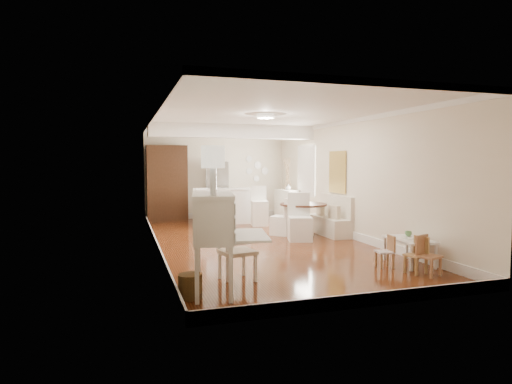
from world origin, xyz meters
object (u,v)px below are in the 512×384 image
kids_table (409,251)px  breakfast_counter (230,206)px  gustavian_armchair (237,251)px  dining_table (303,220)px  slip_chair_far (281,216)px  bar_stool_right (260,206)px  wicker_basket (190,286)px  kids_chair_c (429,256)px  secretary_bureau (213,243)px  kids_chair_b (385,251)px  kids_chair_a (416,255)px  fridge (228,190)px  pantry_cabinet (167,183)px  sideboard (287,205)px  slip_chair_near (300,217)px  bar_stool_left (202,207)px

kids_table → breakfast_counter: bearing=107.1°
gustavian_armchair → dining_table: bearing=-47.5°
slip_chair_far → breakfast_counter: bearing=-119.8°
dining_table → bar_stool_right: size_ratio=1.03×
wicker_basket → slip_chair_far: slip_chair_far is taller
kids_chair_c → dining_table: (-0.39, 4.04, 0.07)m
dining_table → bar_stool_right: (-0.53, 1.86, 0.17)m
secretary_bureau → kids_chair_b: (3.06, 0.49, -0.41)m
wicker_basket → kids_table: bearing=10.4°
slip_chair_far → kids_chair_a: bearing=53.5°
wicker_basket → breakfast_counter: 6.93m
fridge → slip_chair_far: bearing=-81.0°
kids_table → pantry_cabinet: bearing=116.8°
bar_stool_right → fridge: size_ratio=0.62×
kids_chair_c → fridge: bearing=81.6°
kids_chair_a → sideboard: size_ratio=0.62×
bar_stool_right → sideboard: size_ratio=1.13×
wicker_basket → slip_chair_near: 4.57m
dining_table → sideboard: (0.64, 2.68, 0.08)m
fridge → bar_stool_left: bearing=-127.7°
slip_chair_far → fridge: (-0.54, 3.38, 0.44)m
breakfast_counter → fridge: (0.20, 1.05, 0.39)m
sideboard → secretary_bureau: bearing=-126.4°
breakfast_counter → fridge: 1.14m
gustavian_armchair → pantry_cabinet: 7.07m
bar_stool_left → kids_table: bearing=-72.0°
sideboard → kids_chair_c: bearing=-99.2°
bar_stool_left → kids_chair_c: bearing=-76.1°
gustavian_armchair → kids_table: 3.15m
slip_chair_near → bar_stool_right: (-0.17, 2.49, 0.01)m
gustavian_armchair → dining_table: 4.25m
kids_chair_a → pantry_cabinet: pantry_cabinet is taller
kids_table → bar_stool_left: (-2.67, 5.52, 0.30)m
kids_chair_c → kids_chair_a: bearing=99.3°
slip_chair_far → bar_stool_right: bar_stool_right is taller
kids_table → slip_chair_far: (-1.06, 3.53, 0.23)m
kids_chair_a → slip_chair_far: bearing=179.5°
gustavian_armchair → kids_chair_a: (2.85, -0.47, -0.15)m
slip_chair_far → breakfast_counter: 2.45m
secretary_bureau → breakfast_counter: (1.80, 6.42, -0.17)m
kids_chair_c → slip_chair_far: (-0.88, 4.26, 0.14)m
kids_table → fridge: fridge is taller
kids_chair_a → kids_chair_c: bearing=16.8°
bar_stool_right → fridge: fridge is taller
secretary_bureau → pantry_cabinet: 7.51m
gustavian_armchair → kids_table: (3.14, 0.08, -0.23)m
gustavian_armchair → dining_table: size_ratio=0.79×
kids_chair_c → sideboard: size_ratio=0.66×
gustavian_armchair → bar_stool_right: bar_stool_right is taller
kids_chair_c → fridge: fridge is taller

